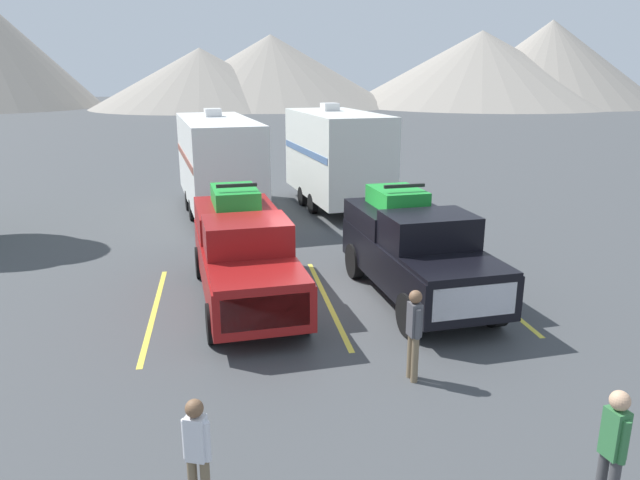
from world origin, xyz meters
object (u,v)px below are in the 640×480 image
object	(u,v)px
camper_trailer_a	(218,160)
person_c	(197,451)
pickup_truck_b	(415,248)
camper_trailer_b	(337,154)
person_a	(414,329)
pickup_truck_a	(243,251)
person_b	(613,447)

from	to	relation	value
camper_trailer_a	person_c	distance (m)	16.18
pickup_truck_b	camper_trailer_b	xyz separation A→B (m)	(0.01, 9.73, 0.91)
pickup_truck_b	person_a	world-z (taller)	pickup_truck_b
camper_trailer_b	person_a	distance (m)	13.70
pickup_truck_a	person_b	bearing A→B (deg)	-63.70
pickup_truck_b	person_b	xyz separation A→B (m)	(-0.05, -7.46, -0.21)
camper_trailer_b	person_a	world-z (taller)	camper_trailer_b
person_c	pickup_truck_b	bearing A→B (deg)	53.80
person_a	person_c	world-z (taller)	person_a
person_b	pickup_truck_a	bearing A→B (deg)	116.30
camper_trailer_b	person_b	distance (m)	17.22
camper_trailer_b	person_a	size ratio (longest dim) A/B	4.47
camper_trailer_b	person_b	bearing A→B (deg)	-90.19
camper_trailer_a	person_a	xyz separation A→B (m)	(3.24, -13.38, -1.06)
camper_trailer_a	person_a	size ratio (longest dim) A/B	5.09
camper_trailer_b	camper_trailer_a	bearing A→B (deg)	-177.37
pickup_truck_b	person_b	size ratio (longest dim) A/B	3.23
person_c	camper_trailer_b	bearing A→B (deg)	73.46
pickup_truck_b	camper_trailer_a	bearing A→B (deg)	115.43
person_c	camper_trailer_a	bearing A→B (deg)	88.85
person_c	person_a	bearing A→B (deg)	37.78
pickup_truck_a	pickup_truck_b	distance (m)	4.04
person_a	person_b	xyz separation A→B (m)	(1.23, -3.60, 0.03)
pickup_truck_b	camper_trailer_b	bearing A→B (deg)	89.96
person_a	person_b	size ratio (longest dim) A/B	0.97
pickup_truck_b	camper_trailer_a	xyz separation A→B (m)	(-4.52, 9.52, 0.83)
pickup_truck_b	person_a	xyz separation A→B (m)	(-1.28, -3.86, -0.24)
camper_trailer_a	person_b	bearing A→B (deg)	-75.23
camper_trailer_a	person_b	distance (m)	17.59
pickup_truck_a	person_b	distance (m)	8.93
camper_trailer_a	person_a	world-z (taller)	camper_trailer_a
camper_trailer_b	person_b	world-z (taller)	camper_trailer_b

